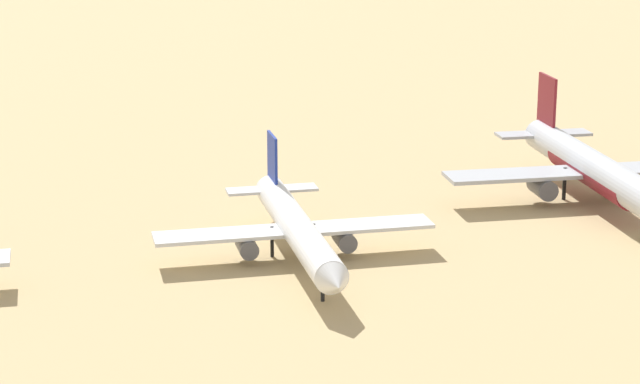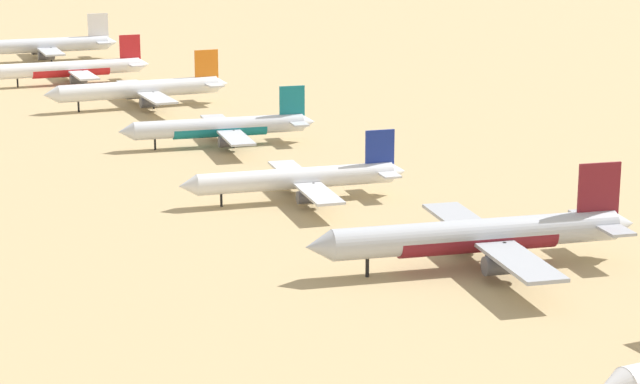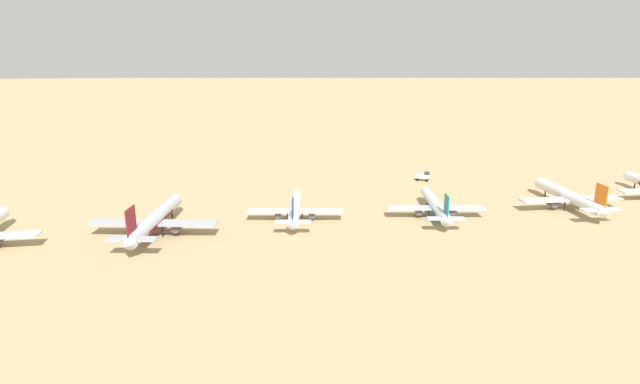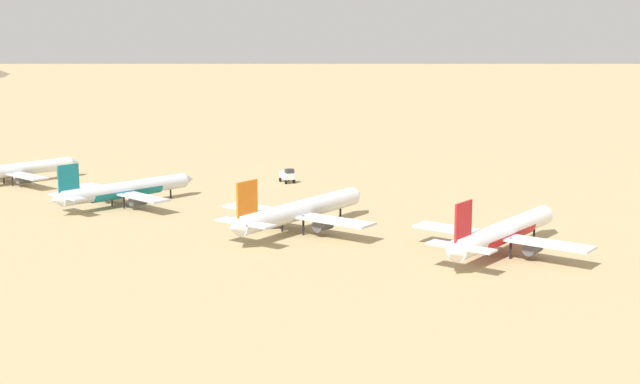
# 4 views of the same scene
# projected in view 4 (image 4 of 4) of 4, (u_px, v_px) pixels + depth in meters

# --- Properties ---
(ground_plane) EXTENTS (1800.00, 1800.00, 0.00)m
(ground_plane) POSITION_uv_depth(u_px,v_px,m) (138.00, 204.00, 206.30)
(ground_plane) COLOR tan
(parked_jet_1) EXTENTS (41.91, 33.96, 12.11)m
(parked_jet_1) POSITION_uv_depth(u_px,v_px,m) (503.00, 232.00, 160.29)
(parked_jet_1) COLOR white
(parked_jet_1) RESTS_ON ground
(parked_jet_2) EXTENTS (43.35, 35.10, 12.54)m
(parked_jet_2) POSITION_uv_depth(u_px,v_px,m) (299.00, 211.00, 178.19)
(parked_jet_2) COLOR silver
(parked_jet_2) RESTS_ON ground
(parked_jet_3) EXTENTS (38.97, 31.80, 11.24)m
(parked_jet_3) POSITION_uv_depth(u_px,v_px,m) (125.00, 190.00, 203.98)
(parked_jet_3) COLOR silver
(parked_jet_3) RESTS_ON ground
(parked_jet_4) EXTENTS (37.59, 30.66, 10.84)m
(parked_jet_4) POSITION_uv_depth(u_px,v_px,m) (14.00, 170.00, 232.32)
(parked_jet_4) COLOR silver
(parked_jet_4) RESTS_ON ground
(service_truck) EXTENTS (4.78, 5.70, 3.90)m
(service_truck) POSITION_uv_depth(u_px,v_px,m) (287.00, 175.00, 234.65)
(service_truck) COLOR silver
(service_truck) RESTS_ON ground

